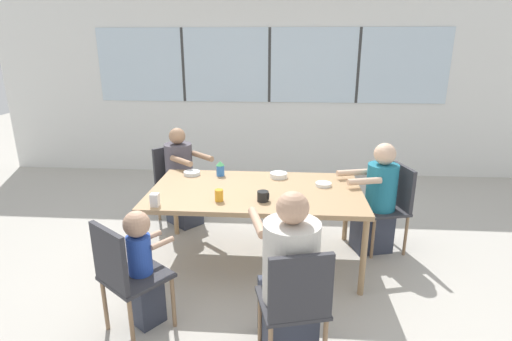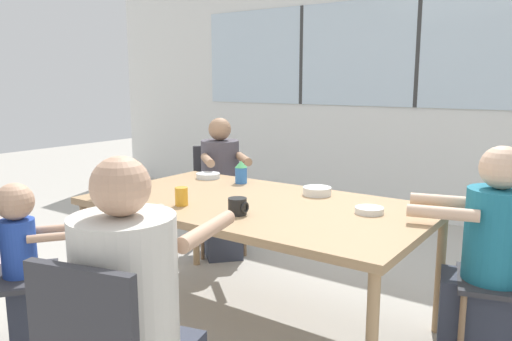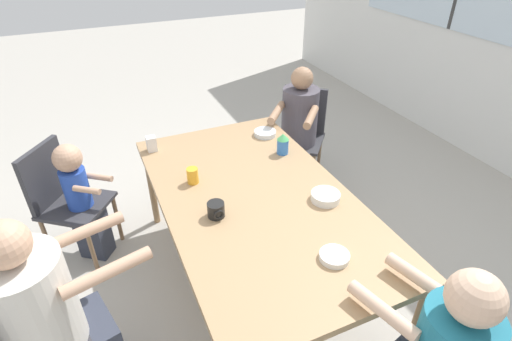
{
  "view_description": "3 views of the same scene",
  "coord_description": "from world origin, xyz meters",
  "px_view_note": "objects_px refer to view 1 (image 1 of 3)",
  "views": [
    {
      "loc": [
        0.25,
        -3.38,
        1.98
      ],
      "look_at": [
        0.0,
        0.0,
        0.9
      ],
      "focal_mm": 28.0,
      "sensor_mm": 36.0,
      "label": 1
    },
    {
      "loc": [
        1.57,
        -2.23,
        1.39
      ],
      "look_at": [
        0.0,
        0.0,
        0.9
      ],
      "focal_mm": 35.0,
      "sensor_mm": 36.0,
      "label": 2
    },
    {
      "loc": [
        1.73,
        -0.77,
        2.12
      ],
      "look_at": [
        0.0,
        0.0,
        0.9
      ],
      "focal_mm": 28.0,
      "sensor_mm": 36.0,
      "label": 3
    }
  ],
  "objects_px": {
    "chair_for_man_blue_shirt": "(393,201)",
    "bowl_cereal": "(323,184)",
    "chair_for_man_teal_shirt": "(296,300)",
    "person_man_teal_shirt": "(289,284)",
    "juice_glass": "(219,195)",
    "person_woman_green_shirt": "(182,181)",
    "bowl_fruit": "(279,175)",
    "milk_carton_small": "(155,200)",
    "coffee_mug": "(263,196)",
    "person_toddler": "(143,268)",
    "bowl_white_shallow": "(192,173)",
    "sippy_cup": "(220,168)",
    "person_man_blue_shirt": "(377,203)",
    "chair_for_toddler": "(124,271)",
    "chair_for_woman_green_shirt": "(173,177)"
  },
  "relations": [
    {
      "from": "chair_for_woman_green_shirt",
      "to": "chair_for_toddler",
      "type": "bearing_deg",
      "value": 47.2
    },
    {
      "from": "chair_for_toddler",
      "to": "person_toddler",
      "type": "relative_size",
      "value": 0.95
    },
    {
      "from": "chair_for_man_teal_shirt",
      "to": "person_man_blue_shirt",
      "type": "relative_size",
      "value": 0.78
    },
    {
      "from": "person_woman_green_shirt",
      "to": "milk_carton_small",
      "type": "distance_m",
      "value": 1.27
    },
    {
      "from": "chair_for_man_teal_shirt",
      "to": "bowl_fruit",
      "type": "xyz_separation_m",
      "value": [
        -0.14,
        1.67,
        0.23
      ]
    },
    {
      "from": "person_man_blue_shirt",
      "to": "bowl_white_shallow",
      "type": "xyz_separation_m",
      "value": [
        -1.83,
        0.07,
        0.24
      ]
    },
    {
      "from": "person_woman_green_shirt",
      "to": "bowl_white_shallow",
      "type": "height_order",
      "value": "person_woman_green_shirt"
    },
    {
      "from": "chair_for_toddler",
      "to": "bowl_white_shallow",
      "type": "xyz_separation_m",
      "value": [
        0.14,
        1.46,
        0.23
      ]
    },
    {
      "from": "coffee_mug",
      "to": "juice_glass",
      "type": "relative_size",
      "value": 1.02
    },
    {
      "from": "juice_glass",
      "to": "milk_carton_small",
      "type": "height_order",
      "value": "milk_carton_small"
    },
    {
      "from": "chair_for_man_teal_shirt",
      "to": "person_man_teal_shirt",
      "type": "relative_size",
      "value": 0.74
    },
    {
      "from": "chair_for_man_blue_shirt",
      "to": "juice_glass",
      "type": "distance_m",
      "value": 1.75
    },
    {
      "from": "bowl_cereal",
      "to": "bowl_fruit",
      "type": "relative_size",
      "value": 0.87
    },
    {
      "from": "chair_for_man_blue_shirt",
      "to": "bowl_cereal",
      "type": "height_order",
      "value": "chair_for_man_blue_shirt"
    },
    {
      "from": "person_man_teal_shirt",
      "to": "juice_glass",
      "type": "xyz_separation_m",
      "value": [
        -0.58,
        0.86,
        0.26
      ]
    },
    {
      "from": "chair_for_man_blue_shirt",
      "to": "chair_for_toddler",
      "type": "distance_m",
      "value": 2.57
    },
    {
      "from": "chair_for_woman_green_shirt",
      "to": "person_man_teal_shirt",
      "type": "height_order",
      "value": "person_man_teal_shirt"
    },
    {
      "from": "person_woman_green_shirt",
      "to": "juice_glass",
      "type": "height_order",
      "value": "person_woman_green_shirt"
    },
    {
      "from": "chair_for_man_blue_shirt",
      "to": "chair_for_toddler",
      "type": "relative_size",
      "value": 1.0
    },
    {
      "from": "chair_for_woman_green_shirt",
      "to": "milk_carton_small",
      "type": "height_order",
      "value": "chair_for_woman_green_shirt"
    },
    {
      "from": "milk_carton_small",
      "to": "bowl_fruit",
      "type": "distance_m",
      "value": 1.27
    },
    {
      "from": "person_woman_green_shirt",
      "to": "bowl_fruit",
      "type": "relative_size",
      "value": 6.55
    },
    {
      "from": "chair_for_toddler",
      "to": "person_woman_green_shirt",
      "type": "relative_size",
      "value": 0.78
    },
    {
      "from": "bowl_white_shallow",
      "to": "bowl_cereal",
      "type": "bearing_deg",
      "value": -10.29
    },
    {
      "from": "chair_for_toddler",
      "to": "bowl_white_shallow",
      "type": "relative_size",
      "value": 5.22
    },
    {
      "from": "chair_for_man_teal_shirt",
      "to": "person_man_blue_shirt",
      "type": "height_order",
      "value": "person_man_blue_shirt"
    },
    {
      "from": "person_man_blue_shirt",
      "to": "person_toddler",
      "type": "relative_size",
      "value": 1.21
    },
    {
      "from": "juice_glass",
      "to": "bowl_fruit",
      "type": "relative_size",
      "value": 0.59
    },
    {
      "from": "person_man_teal_shirt",
      "to": "bowl_fruit",
      "type": "height_order",
      "value": "person_man_teal_shirt"
    },
    {
      "from": "milk_carton_small",
      "to": "bowl_white_shallow",
      "type": "distance_m",
      "value": 0.83
    },
    {
      "from": "person_toddler",
      "to": "bowl_cereal",
      "type": "relative_size",
      "value": 6.17
    },
    {
      "from": "chair_for_man_blue_shirt",
      "to": "bowl_cereal",
      "type": "relative_size",
      "value": 5.84
    },
    {
      "from": "sippy_cup",
      "to": "bowl_fruit",
      "type": "distance_m",
      "value": 0.58
    },
    {
      "from": "person_woman_green_shirt",
      "to": "sippy_cup",
      "type": "height_order",
      "value": "person_woman_green_shirt"
    },
    {
      "from": "chair_for_man_blue_shirt",
      "to": "person_man_teal_shirt",
      "type": "distance_m",
      "value": 1.82
    },
    {
      "from": "chair_for_man_teal_shirt",
      "to": "sippy_cup",
      "type": "distance_m",
      "value": 1.86
    },
    {
      "from": "juice_glass",
      "to": "bowl_white_shallow",
      "type": "height_order",
      "value": "juice_glass"
    },
    {
      "from": "bowl_white_shallow",
      "to": "sippy_cup",
      "type": "bearing_deg",
      "value": -0.45
    },
    {
      "from": "coffee_mug",
      "to": "sippy_cup",
      "type": "height_order",
      "value": "sippy_cup"
    },
    {
      "from": "person_man_teal_shirt",
      "to": "bowl_white_shallow",
      "type": "xyz_separation_m",
      "value": [
        -0.97,
        1.53,
        0.23
      ]
    },
    {
      "from": "chair_for_woman_green_shirt",
      "to": "bowl_cereal",
      "type": "bearing_deg",
      "value": 106.43
    },
    {
      "from": "chair_for_man_blue_shirt",
      "to": "bowl_fruit",
      "type": "distance_m",
      "value": 1.15
    },
    {
      "from": "chair_for_man_blue_shirt",
      "to": "person_man_teal_shirt",
      "type": "xyz_separation_m",
      "value": [
        -1.02,
        -1.5,
        -0.0
      ]
    },
    {
      "from": "bowl_cereal",
      "to": "bowl_fruit",
      "type": "distance_m",
      "value": 0.47
    },
    {
      "from": "chair_for_toddler",
      "to": "bowl_white_shallow",
      "type": "bearing_deg",
      "value": 121.25
    },
    {
      "from": "coffee_mug",
      "to": "bowl_fruit",
      "type": "distance_m",
      "value": 0.64
    },
    {
      "from": "chair_for_toddler",
      "to": "milk_carton_small",
      "type": "bearing_deg",
      "value": 124.18
    },
    {
      "from": "person_man_teal_shirt",
      "to": "person_toddler",
      "type": "bearing_deg",
      "value": 155.31
    },
    {
      "from": "person_woman_green_shirt",
      "to": "bowl_fruit",
      "type": "bearing_deg",
      "value": 109.53
    },
    {
      "from": "juice_glass",
      "to": "bowl_fruit",
      "type": "height_order",
      "value": "juice_glass"
    }
  ]
}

